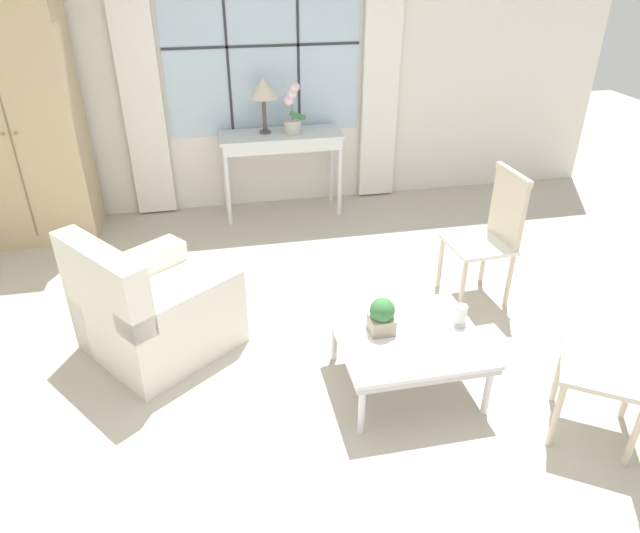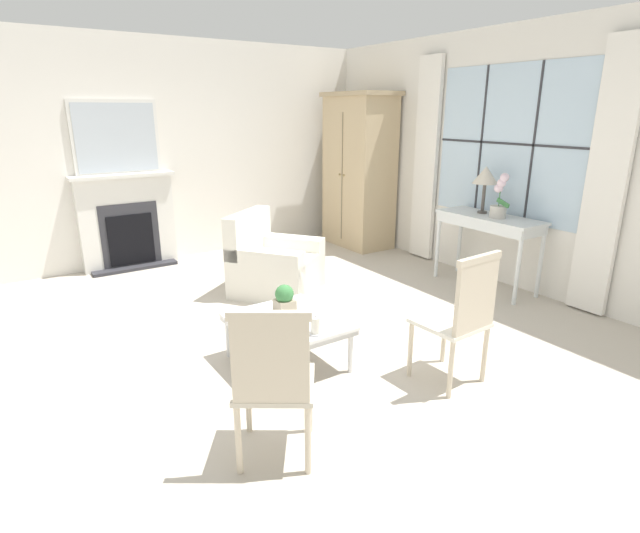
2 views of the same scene
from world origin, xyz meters
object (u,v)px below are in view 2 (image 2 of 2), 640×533
(coffee_table, at_px, (287,325))
(armoire, at_px, (359,171))
(table_lamp, at_px, (486,176))
(pillar_candle, at_px, (315,327))
(potted_orchid, at_px, (499,200))
(potted_plant_small, at_px, (285,298))
(console_table, at_px, (489,224))
(armchair_upholstered, at_px, (274,267))
(accent_chair_wooden, at_px, (273,377))
(side_chair_wooden, at_px, (462,313))
(fireplace, at_px, (126,214))

(coffee_table, bearing_deg, armoire, 134.03)
(table_lamp, xyz_separation_m, pillar_candle, (0.84, -2.78, -0.79))
(potted_orchid, distance_m, pillar_candle, 2.84)
(table_lamp, height_order, coffee_table, table_lamp)
(coffee_table, xyz_separation_m, potted_plant_small, (-0.15, 0.07, 0.15))
(console_table, xyz_separation_m, coffee_table, (0.35, -2.78, -0.39))
(console_table, xyz_separation_m, pillar_candle, (0.70, -2.74, -0.28))
(console_table, distance_m, coffee_table, 2.83)
(table_lamp, bearing_deg, potted_plant_small, -82.89)
(potted_orchid, relative_size, armchair_upholstered, 0.42)
(potted_orchid, bearing_deg, accent_chair_wooden, -70.54)
(potted_orchid, bearing_deg, armoire, -179.18)
(pillar_candle, bearing_deg, coffee_table, -173.27)
(console_table, distance_m, potted_orchid, 0.31)
(pillar_candle, bearing_deg, potted_orchid, 102.02)
(side_chair_wooden, distance_m, accent_chair_wooden, 1.52)
(fireplace, height_order, potted_orchid, fireplace)
(armchair_upholstered, xyz_separation_m, coffee_table, (1.52, -0.70, 0.05))
(side_chair_wooden, height_order, potted_plant_small, side_chair_wooden)
(console_table, bearing_deg, side_chair_wooden, -55.59)
(armoire, height_order, armchair_upholstered, armoire)
(console_table, height_order, table_lamp, table_lamp)
(console_table, xyz_separation_m, table_lamp, (-0.14, 0.04, 0.51))
(armoire, height_order, potted_orchid, armoire)
(console_table, relative_size, armchair_upholstered, 1.02)
(fireplace, xyz_separation_m, console_table, (3.01, 3.16, 0.04))
(fireplace, xyz_separation_m, potted_plant_small, (3.21, 0.44, -0.19))
(coffee_table, height_order, pillar_candle, pillar_candle)
(console_table, bearing_deg, armoire, -178.61)
(armchair_upholstered, bearing_deg, armoire, 118.95)
(fireplace, distance_m, armoire, 3.21)
(accent_chair_wooden, xyz_separation_m, coffee_table, (-0.96, 0.64, -0.21))
(pillar_candle, bearing_deg, armchair_upholstered, 160.33)
(side_chair_wooden, bearing_deg, potted_orchid, 122.22)
(pillar_candle, bearing_deg, console_table, 104.25)
(potted_orchid, bearing_deg, pillar_candle, -77.98)
(coffee_table, bearing_deg, potted_plant_small, 156.12)
(armoire, bearing_deg, accent_chair_wooden, -43.07)
(table_lamp, xyz_separation_m, coffee_table, (0.50, -2.82, -0.89))
(armoire, height_order, pillar_candle, armoire)
(console_table, bearing_deg, table_lamp, 163.64)
(fireplace, distance_m, side_chair_wooden, 4.49)
(armoire, distance_m, side_chair_wooden, 4.06)
(table_lamp, xyz_separation_m, accent_chair_wooden, (1.46, -3.46, -0.68))
(side_chair_wooden, height_order, pillar_candle, side_chair_wooden)
(console_table, relative_size, coffee_table, 1.39)
(table_lamp, height_order, accent_chair_wooden, table_lamp)
(fireplace, height_order, pillar_candle, fireplace)
(accent_chair_wooden, bearing_deg, fireplace, 176.53)
(console_table, relative_size, table_lamp, 2.26)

